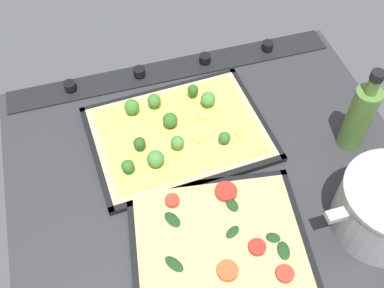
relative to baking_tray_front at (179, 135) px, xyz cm
name	(u,v)px	position (x,y,z in cm)	size (l,w,h in cm)	color
ground_plane	(211,172)	(-3.97, 9.97, -1.86)	(81.16, 66.63, 3.00)	#28282B
stove_control_panel	(173,68)	(-3.97, -19.85, 0.19)	(77.92, 7.00, 2.60)	black
baking_tray_front	(179,135)	(0.00, 0.00, 0.00)	(38.86, 30.02, 1.30)	black
broccoli_pizza	(177,131)	(0.36, -0.06, 1.35)	(36.32, 27.48, 5.30)	tan
baking_tray_back	(219,243)	(-0.24, 26.24, 0.01)	(35.43, 30.95, 1.30)	black
veggie_pizza_back	(220,241)	(-0.51, 26.16, 0.69)	(32.71, 28.23, 1.90)	tan
oil_bottle	(360,117)	(-34.06, 11.85, 7.94)	(5.14, 5.14, 20.31)	#476B2D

